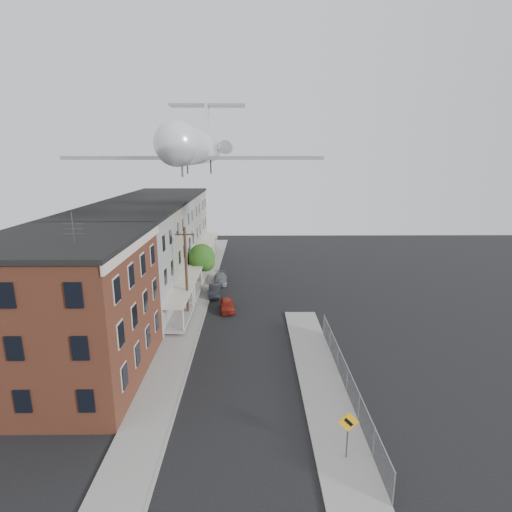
{
  "coord_description": "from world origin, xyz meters",
  "views": [
    {
      "loc": [
        0.74,
        -18.61,
        15.34
      ],
      "look_at": [
        0.96,
        6.1,
        9.18
      ],
      "focal_mm": 28.0,
      "sensor_mm": 36.0,
      "label": 1
    }
  ],
  "objects_px": {
    "car_far": "(220,279)",
    "airplane": "(198,147)",
    "utility_pole": "(186,272)",
    "street_tree": "(203,258)",
    "car_mid": "(214,291)",
    "car_near": "(227,305)",
    "warning_sign": "(348,428)"
  },
  "relations": [
    {
      "from": "warning_sign",
      "to": "car_far",
      "type": "bearing_deg",
      "value": 106.49
    },
    {
      "from": "car_near",
      "to": "car_mid",
      "type": "distance_m",
      "value": 4.82
    },
    {
      "from": "utility_pole",
      "to": "car_mid",
      "type": "bearing_deg",
      "value": 72.28
    },
    {
      "from": "warning_sign",
      "to": "car_far",
      "type": "distance_m",
      "value": 31.28
    },
    {
      "from": "street_tree",
      "to": "car_far",
      "type": "distance_m",
      "value": 3.65
    },
    {
      "from": "car_mid",
      "to": "airplane",
      "type": "xyz_separation_m",
      "value": [
        -0.83,
        -3.61,
        15.62
      ]
    },
    {
      "from": "utility_pole",
      "to": "car_mid",
      "type": "height_order",
      "value": "utility_pole"
    },
    {
      "from": "street_tree",
      "to": "airplane",
      "type": "distance_m",
      "value": 14.72
    },
    {
      "from": "warning_sign",
      "to": "car_mid",
      "type": "height_order",
      "value": "warning_sign"
    },
    {
      "from": "utility_pole",
      "to": "car_mid",
      "type": "distance_m",
      "value": 7.73
    },
    {
      "from": "warning_sign",
      "to": "car_far",
      "type": "relative_size",
      "value": 0.71
    },
    {
      "from": "street_tree",
      "to": "airplane",
      "type": "height_order",
      "value": "airplane"
    },
    {
      "from": "utility_pole",
      "to": "street_tree",
      "type": "relative_size",
      "value": 1.73
    },
    {
      "from": "warning_sign",
      "to": "airplane",
      "type": "relative_size",
      "value": 0.11
    },
    {
      "from": "warning_sign",
      "to": "airplane",
      "type": "distance_m",
      "value": 27.86
    },
    {
      "from": "utility_pole",
      "to": "airplane",
      "type": "bearing_deg",
      "value": 66.13
    },
    {
      "from": "car_near",
      "to": "car_mid",
      "type": "bearing_deg",
      "value": 104.37
    },
    {
      "from": "car_near",
      "to": "car_far",
      "type": "xyz_separation_m",
      "value": [
        -1.39,
        9.18,
        -0.03
      ]
    },
    {
      "from": "warning_sign",
      "to": "car_far",
      "type": "xyz_separation_m",
      "value": [
        -8.87,
        29.97,
        -1.31
      ]
    },
    {
      "from": "street_tree",
      "to": "car_far",
      "type": "xyz_separation_m",
      "value": [
        2.0,
        1.02,
        -2.88
      ]
    },
    {
      "from": "car_near",
      "to": "street_tree",
      "type": "bearing_deg",
      "value": 106.04
    },
    {
      "from": "utility_pole",
      "to": "car_near",
      "type": "relative_size",
      "value": 2.54
    },
    {
      "from": "street_tree",
      "to": "car_mid",
      "type": "height_order",
      "value": "street_tree"
    },
    {
      "from": "car_near",
      "to": "airplane",
      "type": "bearing_deg",
      "value": 154.18
    },
    {
      "from": "car_near",
      "to": "airplane",
      "type": "xyz_separation_m",
      "value": [
        -2.54,
        0.89,
        15.62
      ]
    },
    {
      "from": "airplane",
      "to": "car_near",
      "type": "bearing_deg",
      "value": -19.32
    },
    {
      "from": "car_far",
      "to": "airplane",
      "type": "distance_m",
      "value": 17.75
    },
    {
      "from": "car_mid",
      "to": "warning_sign",
      "type": "bearing_deg",
      "value": -75.77
    },
    {
      "from": "street_tree",
      "to": "car_far",
      "type": "relative_size",
      "value": 1.32
    },
    {
      "from": "warning_sign",
      "to": "utility_pole",
      "type": "bearing_deg",
      "value": 120.48
    },
    {
      "from": "car_far",
      "to": "airplane",
      "type": "relative_size",
      "value": 0.15
    },
    {
      "from": "warning_sign",
      "to": "car_near",
      "type": "relative_size",
      "value": 0.79
    }
  ]
}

